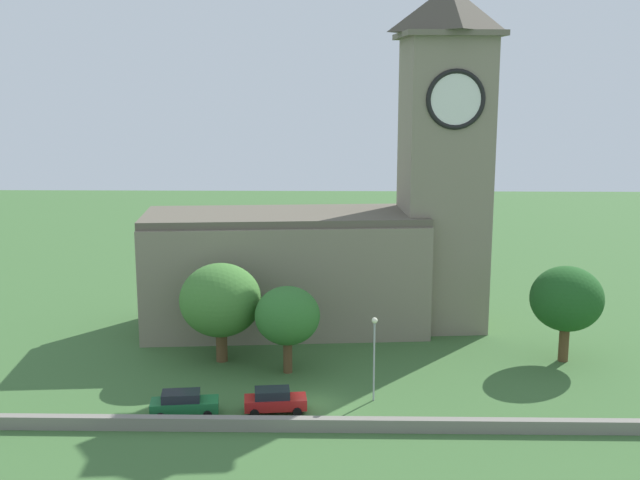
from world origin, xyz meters
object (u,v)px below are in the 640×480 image
Objects in this scene: church at (346,228)px; tree_riverside_east at (567,299)px; streetlamp_west_mid at (374,345)px; tree_riverside_west at (287,316)px; tree_churchyard at (221,300)px; car_green at (184,403)px; car_red at (275,400)px.

tree_riverside_east is at bearing -27.20° from church.
streetlamp_west_mid is 0.89× the size of tree_riverside_west.
tree_churchyard reaches higher than tree_riverside_east.
streetlamp_west_mid is at bearing -151.99° from tree_riverside_east.
tree_riverside_west is 0.88× the size of tree_riverside_east.
tree_churchyard reaches higher than streetlamp_west_mid.
tree_riverside_east is (30.12, 11.70, 4.54)m from car_green.
car_red is 0.72× the size of streetlamp_west_mid.
tree_churchyard reaches higher than car_red.
car_red is at bearing -93.47° from tree_riverside_west.
streetlamp_west_mid reaches higher than car_green.
church is at bearing 43.46° from tree_churchyard.
church is 22.92m from car_red.
streetlamp_west_mid is 18.73m from tree_riverside_east.
car_green is at bearing -118.99° from church.
church is 14.36m from tree_riverside_west.
church is 5.18× the size of streetlamp_west_mid.
car_red is 0.54× the size of tree_churchyard.
church is 4.06× the size of tree_riverside_east.
tree_churchyard is at bearing 146.71° from streetlamp_west_mid.
tree_riverside_west is (6.89, 8.56, 3.89)m from car_green.
streetlamp_west_mid is at bearing 17.32° from car_red.
church is at bearing 75.45° from car_red.
streetlamp_west_mid reaches higher than car_red.
tree_churchyard is at bearing -178.85° from tree_riverside_east.
car_green is 0.59× the size of tree_churchyard.
church is 6.70× the size of car_green.
car_red is at bearing -63.19° from tree_churchyard.
tree_riverside_east is (23.23, 3.14, 0.66)m from tree_riverside_west.
car_green is 12.03m from tree_churchyard.
tree_riverside_west reaches higher than car_red.
tree_riverside_east is at bearing 1.15° from tree_churchyard.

